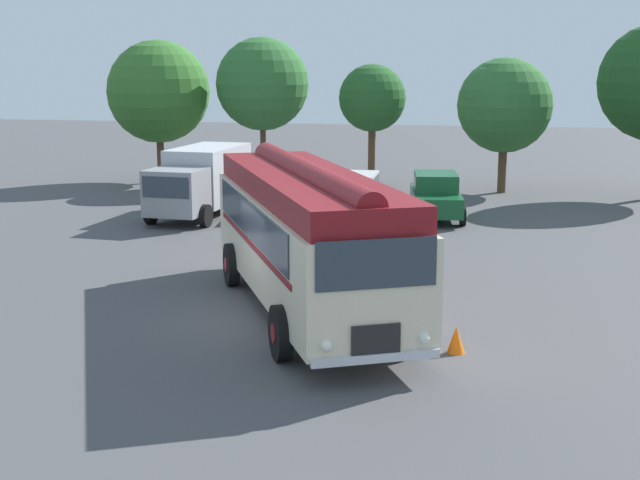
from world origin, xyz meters
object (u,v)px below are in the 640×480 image
Objects in this scene: traffic_cone at (456,339)px; car_mid_left at (355,196)px; car_near_left at (289,194)px; car_mid_right at (436,196)px; box_van at (201,179)px; vintage_bus at (307,232)px.

car_mid_left is at bearing 106.63° from traffic_cone.
car_near_left and car_mid_right have the same top height.
box_van reaches higher than car_mid_right.
vintage_bus is 13.11m from car_mid_right.
car_near_left is 7.95× the size of traffic_cone.
box_van is (-6.53, 11.85, -0.53)m from vintage_bus.
car_near_left is 1.03× the size of car_mid_left.
car_near_left is at bearing -173.08° from car_mid_right.
box_van reaches higher than car_mid_left.
car_mid_right is 0.74× the size of box_van.
car_mid_right is at bearing 6.92° from car_near_left.
box_van is 17.34m from traffic_cone.
vintage_bus is 13.54m from box_van.
box_van is at bearing 118.84° from vintage_bus.
vintage_bus is at bearing -75.00° from car_near_left.
traffic_cone is (6.78, -14.52, -0.57)m from car_near_left.
car_mid_left is 15.12m from traffic_cone.
box_van is at bearing 125.39° from traffic_cone.
box_van is 10.71× the size of traffic_cone.
car_mid_left is 0.72× the size of box_van.
car_near_left is (-3.29, 12.26, -1.05)m from vintage_bus.
car_near_left is 1.00× the size of car_mid_right.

